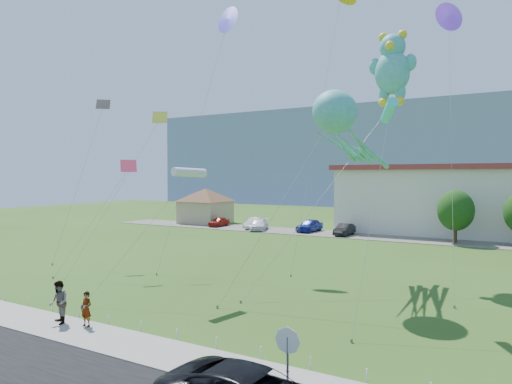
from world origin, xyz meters
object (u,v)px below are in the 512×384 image
Objects in this scene: pedestrian_right at (59,302)px; parked_car_white at (259,225)px; stop_sign at (288,348)px; parked_car_silver at (255,223)px; parked_car_black at (344,230)px; pavilion at (205,202)px; pedestrian_left at (86,309)px; parked_car_red at (219,222)px; octopus_kite at (342,127)px; teddy_bear_kite at (392,67)px; parked_car_blue at (309,225)px.

parked_car_white is (-10.02, 36.65, -0.36)m from pedestrian_right.
stop_sign is 45.81m from parked_car_silver.
pavilion is at bearing 171.71° from parked_car_black.
stop_sign reaches higher than parked_car_silver.
parked_car_silver is at bearing 105.53° from pedestrian_left.
pedestrian_left reaches higher than parked_car_red.
octopus_kite reaches higher than parked_car_white.
teddy_bear_kite reaches higher than pedestrian_left.
parked_car_black is 0.24× the size of teddy_bear_kite.
pedestrian_left is 39.29m from parked_car_silver.
stop_sign is 23.92m from teddy_bear_kite.
pavilion is at bearing 128.44° from stop_sign.
pedestrian_right is 0.17× the size of octopus_kite.
parked_car_white is 6.46m from parked_car_blue.
octopus_kite reaches higher than parked_car_silver.
stop_sign is 12.56m from pedestrian_right.
parked_car_silver is at bearing 120.88° from stop_sign.
teddy_bear_kite is (1.52, 6.01, 4.57)m from octopus_kite.
parked_car_silver is (-12.51, 37.24, -0.11)m from pedestrian_left.
stop_sign is at bearing -13.65° from pedestrian_left.
pedestrian_right reaches higher than parked_car_white.
pavilion is at bearing 116.24° from pedestrian_left.
parked_car_red is (4.40, -3.02, -2.34)m from pavilion.
teddy_bear_kite reaches higher than parked_car_red.
parked_car_black is at bearing -18.13° from parked_car_white.
parked_car_red is 6.72m from parked_car_white.
parked_car_red is at bearing 138.63° from pedestrian_right.
parked_car_silver is 7.38m from parked_car_blue.
octopus_kite reaches higher than parked_car_blue.
stop_sign is at bearing -76.89° from octopus_kite.
stop_sign reaches higher than pedestrian_right.
stop_sign is at bearing -79.05° from parked_car_white.
pavilion is 2.30× the size of parked_car_black.
parked_car_blue is (17.36, -2.39, -2.20)m from pavilion.
parked_car_black is 27.13m from octopus_kite.
parked_car_blue is (12.96, 0.64, 0.15)m from parked_car_red.
pedestrian_right reaches higher than parked_car_black.
octopus_kite is (19.10, -24.06, 9.08)m from parked_car_white.
parked_car_red is at bearing 112.97° from pedestrian_left.
pavilion is 2.12× the size of parked_car_silver.
pedestrian_left is 0.09× the size of teddy_bear_kite.
octopus_kite is at bearing -56.10° from parked_car_silver.
parked_car_black reaches higher than parked_car_red.
octopus_kite reaches higher than parked_car_red.
teddy_bear_kite reaches higher than stop_sign.
pavilion is 0.78× the size of octopus_kite.
parked_car_red is at bearing 153.57° from parked_car_white.
parked_car_red is 0.31× the size of octopus_kite.
stop_sign is 0.62× the size of parked_car_black.
teddy_bear_kite reaches higher than pavilion.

